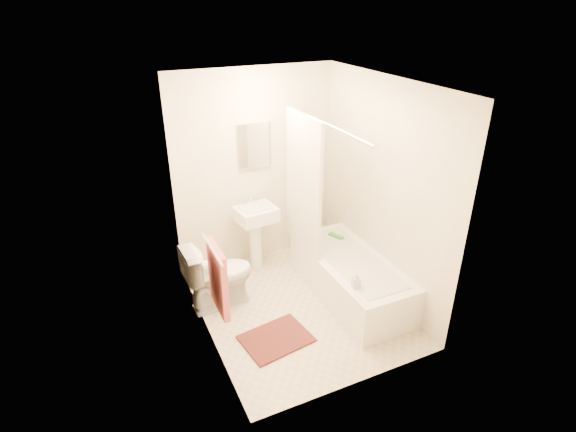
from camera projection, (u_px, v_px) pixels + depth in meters
name	position (u px, v px, depth m)	size (l,w,h in m)	color
floor	(297.00, 306.00, 4.96)	(2.40, 2.40, 0.00)	beige
ceiling	(300.00, 83.00, 3.90)	(2.40, 2.40, 0.00)	white
wall_back	(255.00, 170.00, 5.40)	(2.00, 0.02, 2.40)	beige
wall_left	(199.00, 228.00, 4.05)	(0.02, 2.40, 2.40)	beige
wall_right	(382.00, 191.00, 4.80)	(0.02, 2.40, 2.40)	beige
mirror	(255.00, 146.00, 5.26)	(0.40, 0.03, 0.55)	white
curtain_rod	(323.00, 122.00, 4.27)	(0.03, 0.03, 1.70)	silver
shower_curtain	(303.00, 184.00, 4.94)	(0.04, 0.80, 1.55)	silver
towel_bar	(212.00, 249.00, 3.91)	(0.02, 0.02, 0.60)	silver
towel	(218.00, 279.00, 4.06)	(0.06, 0.45, 0.66)	#CC7266
toilet_paper	(208.00, 266.00, 4.40)	(0.12, 0.12, 0.11)	white
toilet	(219.00, 275.00, 4.84)	(0.42, 0.75, 0.74)	white
sink	(256.00, 235.00, 5.49)	(0.46, 0.37, 0.90)	white
bathtub	(350.00, 277.00, 5.06)	(0.72, 1.64, 0.46)	white
bath_mat	(276.00, 339.00, 4.47)	(0.66, 0.49, 0.02)	#4C271A
soap_bottle	(356.00, 280.00, 4.45)	(0.08, 0.08, 0.17)	white
scrub_brush	(336.00, 236.00, 5.40)	(0.06, 0.20, 0.04)	green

